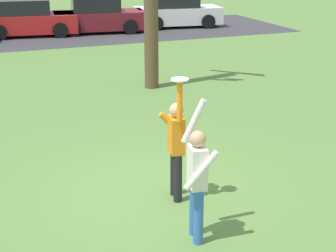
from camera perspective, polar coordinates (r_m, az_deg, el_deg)
The scene contains 8 objects.
ground_plane at distance 9.61m, azimuth -1.62°, elevation -6.60°, with size 120.00×120.00×0.00m, color #567F3D.
person_catcher at distance 8.95m, azimuth 0.86°, elevation -1.74°, with size 0.49×0.57×2.08m.
person_defender at distance 7.74m, azimuth 3.02°, elevation -5.20°, with size 0.50×0.60×2.04m.
frisbee_disc at distance 8.41m, azimuth 1.23°, elevation 4.82°, with size 0.27×0.27×0.02m, color white.
parked_car_red at distance 25.54m, azimuth -14.19°, elevation 10.63°, with size 4.31×2.47×1.59m.
parked_car_maroon at distance 25.91m, azimuth -7.18°, elevation 11.15°, with size 4.31×2.47×1.59m.
parked_car_white at distance 27.38m, azimuth 0.93°, elevation 11.70°, with size 4.31×2.47×1.59m.
parking_strip at distance 25.29m, azimuth -14.48°, elevation 8.86°, with size 24.32×6.40×0.01m, color #38383D.
Camera 1 is at (-2.96, -8.16, 4.13)m, focal length 59.18 mm.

